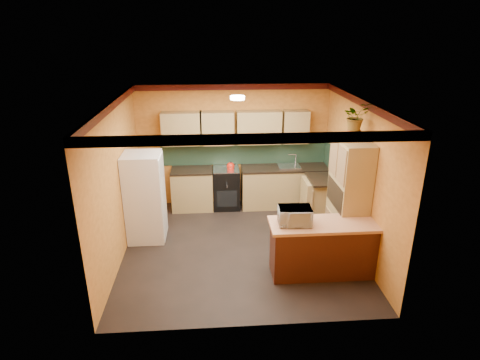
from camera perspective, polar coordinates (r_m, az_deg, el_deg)
name	(u,v)px	position (r m, az deg, el deg)	size (l,w,h in m)	color
room_shell	(240,134)	(7.01, 0.00, 6.57)	(4.24, 4.24, 2.72)	black
base_cabinets_back	(254,188)	(9.01, 2.00, -1.13)	(3.65, 0.60, 0.88)	tan
countertop_back	(254,169)	(8.84, 2.04, 1.63)	(3.65, 0.62, 0.04)	black
stove	(226,188)	(8.96, -1.97, -1.15)	(0.58, 0.58, 0.91)	black
kettle	(231,166)	(8.72, -1.35, 2.05)	(0.17, 0.17, 0.18)	red
sink	(289,166)	(8.94, 6.99, 1.95)	(0.48, 0.40, 0.03)	silver
base_cabinets_right	(322,200)	(8.57, 11.58, -2.78)	(0.60, 0.80, 0.88)	tan
countertop_right	(324,179)	(8.40, 11.81, 0.09)	(0.62, 0.80, 0.04)	black
fridge	(145,197)	(7.70, -13.39, -2.41)	(0.68, 0.66, 1.70)	white
pantry	(348,199)	(7.17, 15.11, -2.64)	(0.48, 0.90, 2.10)	tan
fern_pot	(354,135)	(6.85, 15.87, 6.21)	(0.22, 0.22, 0.16)	#984624
fern	(356,116)	(6.78, 16.13, 8.69)	(0.40, 0.35, 0.45)	tan
breakfast_bar	(327,250)	(6.77, 12.26, -9.64)	(1.80, 0.55, 0.88)	#4C2011
bar_top	(329,224)	(6.55, 12.57, -6.14)	(1.90, 0.65, 0.05)	tan
microwave	(295,216)	(6.34, 7.78, -5.07)	(0.51, 0.35, 0.28)	white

